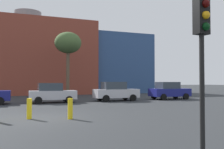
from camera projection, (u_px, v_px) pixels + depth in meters
The scene contains 9 objects.
ground_plane at pixel (42, 118), 12.33m from camera, with size 200.00×200.00×0.00m, color #2D3033.
building_backdrop at pixel (28, 61), 37.87m from camera, with size 37.67×12.82×12.49m.
parked_car_2 at pixel (52, 93), 21.24m from camera, with size 3.90×1.91×1.69m.
parked_car_3 at pixel (115, 91), 23.31m from camera, with size 4.12×2.02×1.79m.
parked_car_4 at pixel (169, 91), 25.41m from camera, with size 4.09×2.01×1.77m.
traffic_light_near_right at pixel (202, 39), 6.07m from camera, with size 0.38×0.38×3.88m.
bare_tree_0 at pixel (68, 44), 28.38m from camera, with size 3.04×3.04×7.48m.
bollard_yellow_1 at pixel (29, 109), 12.04m from camera, with size 0.24×0.24×0.99m, color yellow.
bollard_yellow_2 at pixel (70, 109), 12.01m from camera, with size 0.24×0.24×1.01m, color yellow.
Camera 1 is at (-1.11, -12.83, 1.82)m, focal length 39.80 mm.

